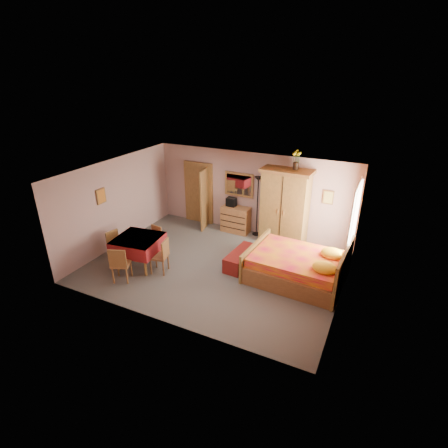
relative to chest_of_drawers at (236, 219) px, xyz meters
The scene contains 23 objects.
floor 2.32m from the chest_of_drawers, 79.38° to the right, with size 6.50×6.50×0.00m, color slate.
ceiling 3.15m from the chest_of_drawers, 79.38° to the right, with size 6.50×6.50×0.00m, color brown.
wall_back 1.00m from the chest_of_drawers, 31.63° to the left, with size 6.50×0.10×2.60m, color tan.
wall_front 4.84m from the chest_of_drawers, 84.94° to the right, with size 6.50×0.10×2.60m, color tan.
wall_left 3.71m from the chest_of_drawers, 141.62° to the right, with size 0.10×5.00×2.60m, color tan.
wall_right 4.39m from the chest_of_drawers, 31.41° to the right, with size 0.10×5.00×2.60m, color tan.
doorway 1.61m from the chest_of_drawers, behind, with size 1.06×0.12×2.15m, color #9E6B35.
window 3.91m from the chest_of_drawers, 16.00° to the right, with size 0.08×1.40×1.95m, color white.
picture_left 4.19m from the chest_of_drawers, 134.58° to the right, with size 0.04×0.32×0.42m, color orange.
picture_back 3.00m from the chest_of_drawers, ahead, with size 0.30×0.04×0.40m, color #D8BF59.
chest_of_drawers is the anchor object (origin of this frame).
wall_mirror 1.14m from the chest_of_drawers, 90.00° to the left, with size 0.97×0.05×0.77m, color white.
stereo 0.60m from the chest_of_drawers, 169.30° to the left, with size 0.30×0.22×0.28m, color black.
floor_lamp 0.88m from the chest_of_drawers, ahead, with size 0.25×0.25×1.92m, color black.
wardrobe 1.77m from the chest_of_drawers, ahead, with size 1.47×0.76×2.30m, color #A17536.
sunflower_vase 2.81m from the chest_of_drawers, ahead, with size 0.22×0.22×0.56m, color yellow.
bed 3.14m from the chest_of_drawers, 36.70° to the right, with size 2.36×1.86×1.09m, color #E8163F.
bench 2.16m from the chest_of_drawers, 62.00° to the right, with size 0.46×1.24×0.41m, color maroon.
dining_table 3.42m from the chest_of_drawers, 115.17° to the right, with size 1.13×1.13×0.83m, color maroon.
chair_south 4.10m from the chest_of_drawers, 109.87° to the right, with size 0.43×0.43×0.95m, color #A86D39.
chair_north 2.84m from the chest_of_drawers, 121.92° to the right, with size 0.38×0.38×0.83m, color olive.
chair_west 3.81m from the chest_of_drawers, 125.13° to the right, with size 0.38×0.38×0.84m, color olive.
chair_east 3.22m from the chest_of_drawers, 103.98° to the right, with size 0.42×0.42×0.94m, color brown.
Camera 1 is at (3.78, -7.26, 4.92)m, focal length 28.00 mm.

